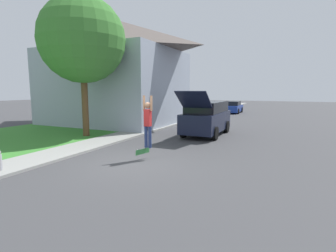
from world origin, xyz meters
TOP-DOWN VIEW (x-y plane):
  - ground_plane at (0.00, 0.00)m, footprint 120.00×120.00m
  - lawn at (-8.00, 6.00)m, footprint 10.00×80.00m
  - sidewalk at (-3.60, 6.00)m, footprint 1.80×80.00m
  - house at (-7.75, 9.71)m, footprint 10.50×9.14m
  - lawn_tree_near at (-5.42, 3.52)m, footprint 4.77×4.77m
  - suv_parked at (0.68, 7.18)m, footprint 2.07×5.28m
  - car_down_street at (-0.94, 23.31)m, footprint 1.88×4.02m
  - skateboarder at (0.26, 0.73)m, footprint 0.41×0.24m
  - skateboard at (0.11, 0.55)m, footprint 0.22×0.77m

SIDE VIEW (x-z plane):
  - ground_plane at x=0.00m, z-range 0.00..0.00m
  - lawn at x=-8.00m, z-range 0.00..0.08m
  - sidewalk at x=-3.60m, z-range 0.00..0.10m
  - skateboard at x=0.11m, z-range 0.22..0.47m
  - car_down_street at x=-0.94m, z-range -0.04..1.35m
  - suv_parked at x=0.68m, z-range -0.26..2.41m
  - skateboarder at x=0.26m, z-range 0.51..2.55m
  - house at x=-7.75m, z-range 0.23..8.38m
  - lawn_tree_near at x=-5.42m, z-range 1.57..9.34m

